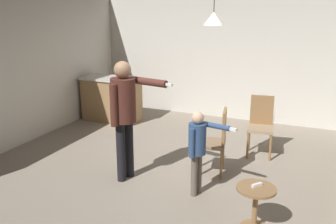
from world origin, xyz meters
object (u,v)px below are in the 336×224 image
(side_table_by_couch, at_px, (255,203))
(spare_remote_on_table, at_px, (257,185))
(dining_chair_near_wall, at_px, (261,123))
(dining_chair_by_counter, at_px, (216,139))
(person_child, at_px, (198,144))
(person_adult, at_px, (124,108))
(kitchen_counter, at_px, (112,99))

(side_table_by_couch, relative_size, spare_remote_on_table, 4.00)
(dining_chair_near_wall, bearing_deg, dining_chair_by_counter, 57.19)
(side_table_by_couch, bearing_deg, person_child, 149.17)
(person_adult, height_order, dining_chair_near_wall, person_adult)
(kitchen_counter, height_order, dining_chair_by_counter, dining_chair_by_counter)
(dining_chair_near_wall, bearing_deg, side_table_by_couch, 90.52)
(dining_chair_by_counter, bearing_deg, side_table_by_couch, -157.83)
(kitchen_counter, relative_size, person_child, 1.10)
(side_table_by_couch, bearing_deg, person_adult, 164.32)
(person_child, distance_m, dining_chair_by_counter, 0.74)
(side_table_by_couch, bearing_deg, spare_remote_on_table, 89.44)
(person_child, bearing_deg, dining_chair_by_counter, -172.23)
(kitchen_counter, xyz_separation_m, person_child, (2.84, -2.45, 0.24))
(dining_chair_near_wall, bearing_deg, person_child, 65.50)
(person_child, xyz_separation_m, dining_chair_near_wall, (0.50, 1.76, -0.17))
(kitchen_counter, height_order, spare_remote_on_table, kitchen_counter)
(dining_chair_by_counter, bearing_deg, kitchen_counter, 47.01)
(kitchen_counter, bearing_deg, person_adult, -54.26)
(person_child, distance_m, dining_chair_near_wall, 1.84)
(person_adult, bearing_deg, kitchen_counter, -133.64)
(spare_remote_on_table, bearing_deg, person_adult, 165.03)
(person_child, height_order, dining_chair_near_wall, person_child)
(person_adult, distance_m, person_child, 1.16)
(dining_chair_near_wall, bearing_deg, spare_remote_on_table, 90.63)
(side_table_by_couch, distance_m, spare_remote_on_table, 0.21)
(kitchen_counter, relative_size, dining_chair_near_wall, 1.26)
(kitchen_counter, bearing_deg, person_child, -40.81)
(kitchen_counter, relative_size, dining_chair_by_counter, 1.26)
(person_adult, height_order, person_child, person_adult)
(side_table_by_couch, relative_size, dining_chair_near_wall, 0.52)
(kitchen_counter, distance_m, dining_chair_near_wall, 3.41)
(kitchen_counter, xyz_separation_m, side_table_by_couch, (3.70, -2.97, -0.15))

